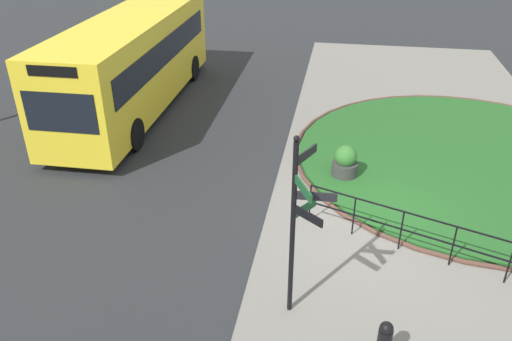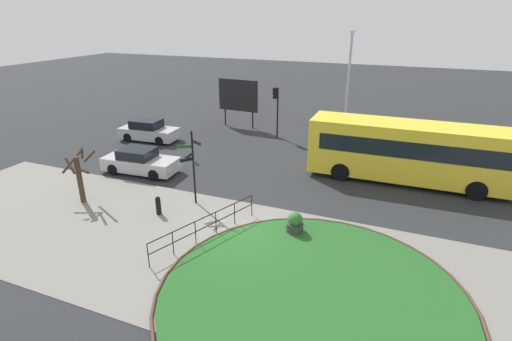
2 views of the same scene
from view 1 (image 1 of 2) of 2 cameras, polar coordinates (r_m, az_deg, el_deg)
The scene contains 8 objects.
ground at distance 12.64m, azimuth 13.47°, elevation -5.46°, with size 120.00×120.00×0.00m, color #282B2D.
sidewalk_paving at distance 12.89m, azimuth 20.88°, elevation -5.94°, with size 32.00×8.67×0.02m, color gray.
grass_island at distance 16.22m, azimuth 22.79°, elevation 1.25°, with size 10.01×10.01×0.10m, color #235B23.
grass_kerb_ring at distance 16.21m, azimuth 22.79°, elevation 1.27°, with size 10.32×10.32×0.11m, color brown.
signpost_directional at distance 8.67m, azimuth 4.74°, elevation -5.24°, with size 1.27×0.76×3.63m.
railing_grass_edge at distance 11.36m, azimuth 18.67°, elevation -6.63°, with size 1.94×5.12×1.01m.
bus_yellow at distance 18.68m, azimuth -13.51°, elevation 11.88°, with size 10.44×2.64×3.23m.
planter_near_signpost at distance 14.05m, azimuth 9.96°, elevation 0.78°, with size 0.71×0.71×0.97m.
Camera 1 is at (-10.48, 1.14, 6.98)m, focal length 35.67 mm.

